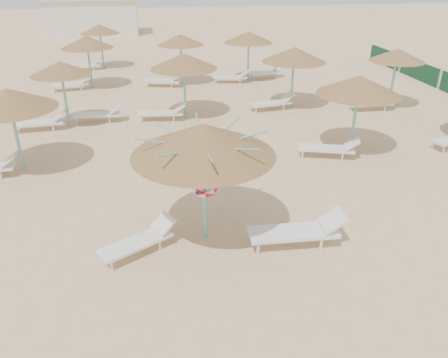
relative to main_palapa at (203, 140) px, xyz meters
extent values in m
plane|color=tan|center=(0.10, -0.20, -2.57)|extent=(120.00, 120.00, 0.00)
cylinder|color=#68B4AF|center=(0.00, 0.00, -1.34)|extent=(0.11, 0.11, 2.48)
cone|color=olive|center=(0.00, 0.00, 0.01)|extent=(3.30, 3.30, 0.74)
cylinder|color=#68B4AF|center=(0.00, 0.00, -0.25)|extent=(0.20, 0.20, 0.12)
cylinder|color=#68B4AF|center=(0.76, 0.00, -0.03)|extent=(1.49, 0.04, 0.38)
cylinder|color=#68B4AF|center=(0.54, 0.54, -0.03)|extent=(1.09, 1.09, 0.38)
cylinder|color=#68B4AF|center=(0.00, 0.76, -0.03)|extent=(0.04, 1.49, 0.38)
cylinder|color=#68B4AF|center=(-0.54, 0.54, -0.03)|extent=(1.09, 1.09, 0.38)
cylinder|color=#68B4AF|center=(-0.76, 0.00, -0.03)|extent=(1.49, 0.04, 0.38)
cylinder|color=#68B4AF|center=(-0.54, -0.54, -0.03)|extent=(1.09, 1.09, 0.38)
cylinder|color=#68B4AF|center=(0.00, -0.76, -0.03)|extent=(0.04, 1.49, 0.38)
cylinder|color=#68B4AF|center=(0.54, -0.54, -0.03)|extent=(1.09, 1.09, 0.38)
torus|color=red|center=(0.00, -0.10, -1.08)|extent=(0.66, 0.15, 0.66)
cylinder|color=silver|center=(-2.21, -1.01, -2.45)|extent=(0.06, 0.06, 0.26)
cylinder|color=silver|center=(-2.44, -0.62, -2.45)|extent=(0.06, 0.06, 0.26)
cylinder|color=silver|center=(-1.14, -0.39, -2.45)|extent=(0.06, 0.06, 0.26)
cylinder|color=silver|center=(-1.37, 0.01, -2.45)|extent=(0.06, 0.06, 0.26)
cube|color=silver|center=(-1.69, -0.45, -2.28)|extent=(1.79, 1.37, 0.07)
cube|color=silver|center=(-1.02, -0.05, -2.06)|extent=(0.66, 0.70, 0.33)
cylinder|color=silver|center=(1.12, -0.95, -2.42)|extent=(0.07, 0.07, 0.31)
cylinder|color=silver|center=(1.14, -0.39, -2.42)|extent=(0.07, 0.07, 0.31)
cylinder|color=silver|center=(2.64, -1.01, -2.42)|extent=(0.07, 0.07, 0.31)
cylinder|color=silver|center=(2.66, -0.45, -2.42)|extent=(0.07, 0.07, 0.31)
cube|color=silver|center=(2.03, -0.70, -2.21)|extent=(2.16, 0.78, 0.09)
cube|color=silver|center=(2.98, -0.74, -1.94)|extent=(0.57, 0.70, 0.41)
cylinder|color=#68B4AF|center=(-5.39, 4.83, -1.42)|extent=(0.11, 0.11, 2.30)
cone|color=olive|center=(-5.39, 4.83, -0.18)|extent=(2.86, 2.86, 0.64)
cylinder|color=#68B4AF|center=(-5.39, 4.83, -0.42)|extent=(0.20, 0.20, 0.12)
cylinder|color=silver|center=(-5.93, 4.21, -2.43)|extent=(0.06, 0.06, 0.28)
cylinder|color=silver|center=(-5.96, 4.71, -2.43)|extent=(0.06, 0.06, 0.28)
cube|color=silver|center=(-5.64, 4.48, -2.01)|extent=(0.52, 0.62, 0.36)
cylinder|color=#68B4AF|center=(-4.54, 9.04, -1.42)|extent=(0.11, 0.11, 2.30)
cone|color=olive|center=(-4.54, 9.04, -0.19)|extent=(2.36, 2.36, 0.53)
cylinder|color=#68B4AF|center=(-4.54, 9.04, -0.42)|extent=(0.20, 0.20, 0.12)
cylinder|color=silver|center=(-6.42, 8.34, -2.43)|extent=(0.06, 0.06, 0.28)
cylinder|color=silver|center=(-6.46, 8.84, -2.43)|extent=(0.06, 0.06, 0.28)
cylinder|color=silver|center=(-5.07, 8.43, -2.43)|extent=(0.06, 0.06, 0.28)
cylinder|color=silver|center=(-5.11, 8.93, -2.43)|extent=(0.06, 0.06, 0.28)
cube|color=silver|center=(-5.64, 8.64, -2.25)|extent=(1.94, 0.75, 0.08)
cube|color=silver|center=(-4.79, 8.70, -2.01)|extent=(0.53, 0.63, 0.36)
cylinder|color=silver|center=(-4.26, 9.15, -2.43)|extent=(0.06, 0.06, 0.28)
cylinder|color=silver|center=(-4.22, 9.65, -2.43)|extent=(0.06, 0.06, 0.28)
cylinder|color=silver|center=(-2.91, 9.06, -2.43)|extent=(0.06, 0.06, 0.28)
cylinder|color=silver|center=(-2.87, 9.55, -2.43)|extent=(0.06, 0.06, 0.28)
cube|color=silver|center=(-3.44, 9.34, -2.25)|extent=(1.94, 0.75, 0.08)
cube|color=silver|center=(-2.59, 9.28, -2.01)|extent=(0.53, 0.63, 0.36)
cylinder|color=#68B4AF|center=(-4.21, 15.14, -1.42)|extent=(0.11, 0.11, 2.30)
cone|color=olive|center=(-4.21, 15.14, -0.18)|extent=(2.69, 2.69, 0.60)
cylinder|color=#68B4AF|center=(-4.21, 15.14, -0.42)|extent=(0.20, 0.20, 0.12)
cylinder|color=silver|center=(-6.05, 14.36, -2.43)|extent=(0.06, 0.06, 0.28)
cylinder|color=silver|center=(-6.14, 14.86, -2.43)|extent=(0.06, 0.06, 0.28)
cylinder|color=silver|center=(-4.72, 14.58, -2.43)|extent=(0.06, 0.06, 0.28)
cylinder|color=silver|center=(-4.80, 15.08, -2.43)|extent=(0.06, 0.06, 0.28)
cube|color=silver|center=(-5.31, 14.74, -2.25)|extent=(1.98, 0.92, 0.08)
cube|color=silver|center=(-4.47, 14.88, -2.01)|extent=(0.58, 0.67, 0.36)
cylinder|color=#68B4AF|center=(0.35, 9.50, -1.42)|extent=(0.11, 0.11, 2.30)
cone|color=olive|center=(0.35, 9.50, -0.18)|extent=(2.85, 2.85, 0.64)
cylinder|color=#68B4AF|center=(0.35, 9.50, -0.42)|extent=(0.20, 0.20, 0.12)
cylinder|color=silver|center=(-1.58, 8.94, -2.43)|extent=(0.06, 0.06, 0.28)
cylinder|color=silver|center=(-1.52, 9.44, -2.43)|extent=(0.06, 0.06, 0.28)
cylinder|color=silver|center=(-0.23, 8.79, -2.43)|extent=(0.06, 0.06, 0.28)
cylinder|color=silver|center=(-0.18, 9.29, -2.43)|extent=(0.06, 0.06, 0.28)
cube|color=silver|center=(-0.75, 9.10, -2.25)|extent=(1.96, 0.83, 0.08)
cube|color=silver|center=(0.09, 9.01, -2.01)|extent=(0.55, 0.65, 0.36)
cylinder|color=#68B4AF|center=(0.64, 15.12, -1.42)|extent=(0.11, 0.11, 2.30)
cone|color=olive|center=(0.64, 15.12, -0.19)|extent=(2.48, 2.48, 0.56)
cylinder|color=#68B4AF|center=(0.64, 15.12, -0.42)|extent=(0.20, 0.20, 0.12)
cylinder|color=silver|center=(-1.29, 14.69, -2.43)|extent=(0.06, 0.06, 0.28)
cylinder|color=silver|center=(-1.16, 15.18, -2.43)|extent=(0.06, 0.06, 0.28)
cylinder|color=silver|center=(0.00, 14.33, -2.43)|extent=(0.06, 0.06, 0.28)
cylinder|color=silver|center=(0.14, 14.81, -2.43)|extent=(0.06, 0.06, 0.28)
cube|color=silver|center=(-0.46, 14.72, -2.25)|extent=(2.00, 1.12, 0.08)
cube|color=silver|center=(0.36, 14.48, -2.01)|extent=(0.63, 0.71, 0.36)
cylinder|color=#68B4AF|center=(5.87, 4.59, -1.42)|extent=(0.11, 0.11, 2.30)
cone|color=olive|center=(5.87, 4.59, -0.18)|extent=(2.86, 2.86, 0.64)
cylinder|color=#68B4AF|center=(5.87, 4.59, -0.42)|extent=(0.20, 0.20, 0.12)
cylinder|color=silver|center=(3.94, 4.20, -2.43)|extent=(0.06, 0.06, 0.28)
cylinder|color=silver|center=(4.09, 4.68, -2.43)|extent=(0.06, 0.06, 0.28)
cylinder|color=silver|center=(5.22, 3.78, -2.43)|extent=(0.06, 0.06, 0.28)
cylinder|color=silver|center=(5.37, 4.26, -2.43)|extent=(0.06, 0.06, 0.28)
cube|color=silver|center=(4.77, 4.19, -2.25)|extent=(2.00, 1.17, 0.08)
cube|color=silver|center=(5.58, 3.93, -2.01)|extent=(0.65, 0.72, 0.36)
cylinder|color=#68B4AF|center=(5.35, 10.11, -1.42)|extent=(0.11, 0.11, 2.30)
cone|color=olive|center=(5.35, 10.11, -0.18)|extent=(2.87, 2.87, 0.65)
cylinder|color=#68B4AF|center=(5.35, 10.11, -0.42)|extent=(0.20, 0.20, 0.12)
cylinder|color=silver|center=(3.50, 9.34, -2.43)|extent=(0.06, 0.06, 0.28)
cylinder|color=silver|center=(3.42, 9.84, -2.43)|extent=(0.06, 0.06, 0.28)
cylinder|color=silver|center=(4.83, 9.54, -2.43)|extent=(0.06, 0.06, 0.28)
cylinder|color=silver|center=(4.76, 10.03, -2.43)|extent=(0.06, 0.06, 0.28)
cube|color=silver|center=(4.25, 9.71, -2.25)|extent=(1.97, 0.89, 0.08)
cube|color=silver|center=(5.09, 9.83, -2.01)|extent=(0.57, 0.66, 0.36)
cylinder|color=#68B4AF|center=(4.42, 15.34, -1.42)|extent=(0.11, 0.11, 2.30)
cone|color=olive|center=(4.42, 15.34, -0.18)|extent=(2.66, 2.66, 0.60)
cylinder|color=#68B4AF|center=(4.42, 15.34, -0.42)|extent=(0.20, 0.20, 0.12)
cylinder|color=silver|center=(2.49, 14.83, -2.43)|extent=(0.06, 0.06, 0.28)
cylinder|color=silver|center=(2.58, 15.32, -2.43)|extent=(0.06, 0.06, 0.28)
cylinder|color=silver|center=(3.82, 14.60, -2.43)|extent=(0.06, 0.06, 0.28)
cylinder|color=silver|center=(3.91, 15.10, -2.43)|extent=(0.06, 0.06, 0.28)
cube|color=silver|center=(3.32, 14.94, -2.25)|extent=(1.98, 0.93, 0.08)
cube|color=silver|center=(4.16, 14.80, -2.01)|extent=(0.58, 0.67, 0.36)
cylinder|color=silver|center=(4.78, 15.26, -2.43)|extent=(0.06, 0.06, 0.28)
cylinder|color=silver|center=(4.69, 15.75, -2.43)|extent=(0.06, 0.06, 0.28)
cylinder|color=silver|center=(6.11, 15.49, -2.43)|extent=(0.06, 0.06, 0.28)
cylinder|color=silver|center=(6.02, 15.98, -2.43)|extent=(0.06, 0.06, 0.28)
cube|color=silver|center=(5.52, 15.64, -2.25)|extent=(1.98, 0.93, 0.08)
cube|color=silver|center=(6.36, 15.78, -2.01)|extent=(0.58, 0.67, 0.36)
cylinder|color=silver|center=(9.04, 3.81, -2.43)|extent=(0.06, 0.06, 0.28)
cylinder|color=silver|center=(8.96, 4.30, -2.43)|extent=(0.06, 0.06, 0.28)
cylinder|color=#68B4AF|center=(9.89, 9.30, -1.42)|extent=(0.11, 0.11, 2.30)
cone|color=olive|center=(9.89, 9.30, -0.19)|extent=(2.44, 2.44, 0.55)
cylinder|color=#68B4AF|center=(9.89, 9.30, -0.42)|extent=(0.20, 0.20, 0.12)
cylinder|color=silver|center=(7.97, 8.69, -2.43)|extent=(0.06, 0.06, 0.28)
cylinder|color=silver|center=(8.00, 9.19, -2.43)|extent=(0.06, 0.06, 0.28)
cylinder|color=silver|center=(9.32, 8.62, -2.43)|extent=(0.06, 0.06, 0.28)
cylinder|color=silver|center=(9.35, 9.12, -2.43)|extent=(0.06, 0.06, 0.28)
cube|color=silver|center=(8.79, 8.90, -2.25)|extent=(1.93, 0.71, 0.08)
cube|color=silver|center=(9.64, 8.86, -2.01)|extent=(0.51, 0.62, 0.36)
cylinder|color=#68B4AF|center=(-3.97, 20.00, -1.42)|extent=(0.11, 0.11, 2.30)
cone|color=olive|center=(-3.97, 20.00, -0.19)|extent=(2.41, 2.41, 0.54)
cylinder|color=#68B4AF|center=(-3.97, 20.00, -0.42)|extent=(0.20, 0.20, 0.12)
cylinder|color=silver|center=(-5.87, 19.34, -2.43)|extent=(0.06, 0.06, 0.28)
cylinder|color=silver|center=(-5.87, 19.84, -2.43)|extent=(0.06, 0.06, 0.28)
cylinder|color=silver|center=(-4.52, 19.35, -2.43)|extent=(0.06, 0.06, 0.28)
cylinder|color=silver|center=(-4.52, 19.85, -2.43)|extent=(0.06, 0.06, 0.28)
cube|color=silver|center=(-5.07, 19.60, -2.25)|extent=(1.91, 0.64, 0.08)
cube|color=silver|center=(-4.22, 19.61, -2.01)|extent=(0.49, 0.61, 0.36)
cube|color=silver|center=(-5.90, 34.80, -1.07)|extent=(8.00, 4.00, 3.00)
cube|color=#174528|center=(14.10, 13.80, -2.07)|extent=(0.08, 3.80, 1.00)
cylinder|color=#68B4AF|center=(14.10, 11.90, -2.02)|extent=(0.08, 0.08, 1.10)
cube|color=#174528|center=(14.10, 17.80, -2.07)|extent=(0.08, 3.80, 1.00)
cylinder|color=#68B4AF|center=(14.10, 15.90, -2.02)|extent=(0.08, 0.08, 1.10)
camera|label=1|loc=(-1.04, -9.04, 3.59)|focal=35.00mm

